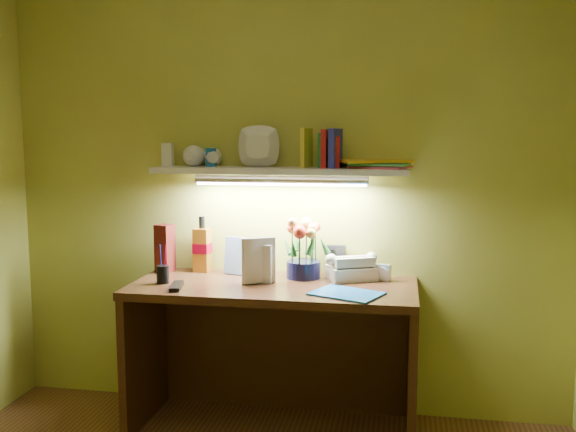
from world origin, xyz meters
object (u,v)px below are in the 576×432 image
at_px(desk, 273,358).
at_px(whisky_bottle, 202,244).
at_px(telephone, 351,266).
at_px(flower_bouquet, 303,248).
at_px(desk_clock, 382,272).

relative_size(desk, whisky_bottle, 4.70).
relative_size(desk, telephone, 6.15).
xyz_separation_m(flower_bouquet, desk_clock, (0.40, 0.01, -0.11)).
height_order(flower_bouquet, whisky_bottle, flower_bouquet).
distance_m(flower_bouquet, desk_clock, 0.42).
bearing_deg(flower_bouquet, whisky_bottle, 173.79).
distance_m(desk_clock, whisky_bottle, 0.97).
height_order(desk, desk_clock, desk_clock).
xyz_separation_m(telephone, whisky_bottle, (-0.80, 0.06, 0.08)).
xyz_separation_m(desk_clock, whisky_bottle, (-0.96, 0.05, 0.11)).
distance_m(flower_bouquet, whisky_bottle, 0.56).
bearing_deg(flower_bouquet, desk_clock, 1.51).
distance_m(desk, flower_bouquet, 0.57).
distance_m(desk, whisky_bottle, 0.72).
bearing_deg(whisky_bottle, flower_bouquet, -6.21).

